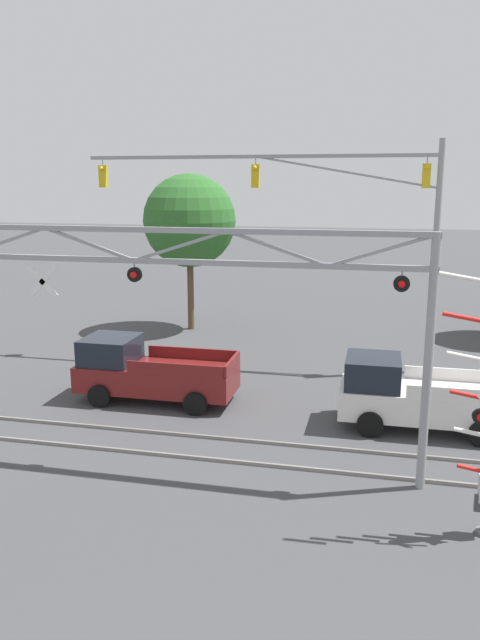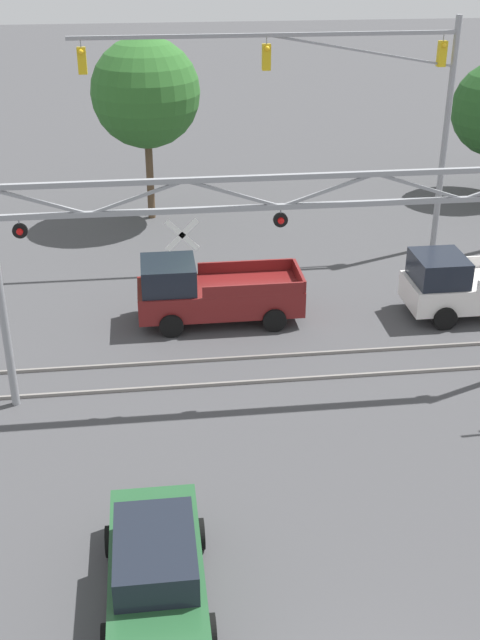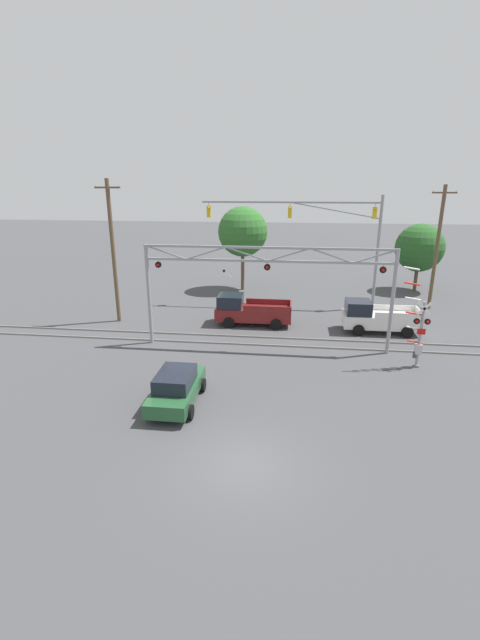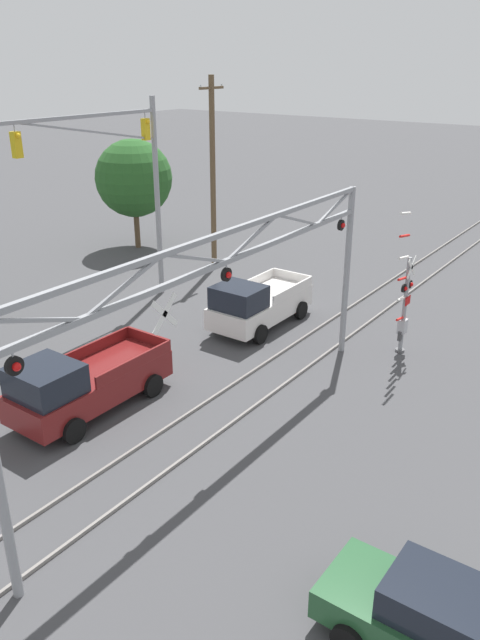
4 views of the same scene
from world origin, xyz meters
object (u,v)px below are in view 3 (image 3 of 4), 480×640
crossing_gantry (267,276)px  utility_pole_right (437,247)px  traffic_signal_span (334,230)px  pickup_truck_lead (249,311)px  background_tree_beyond_span (420,248)px  sedan_waiting (176,387)px  pickup_truck_following (376,317)px  background_tree_far_left_verge (243,232)px  utility_pole_left (113,251)px  crossing_signal_mast (419,334)px

crossing_gantry → utility_pole_right: bearing=39.3°
traffic_signal_span → pickup_truck_lead: size_ratio=2.62×
crossing_gantry → background_tree_beyond_span: bearing=51.5°
pickup_truck_lead → sedan_waiting: pickup_truck_lead is taller
utility_pole_right → background_tree_beyond_span: (0.42, 6.09, -0.92)m
pickup_truck_following → utility_pole_right: bearing=50.1°
background_tree_beyond_span → pickup_truck_lead: bearing=-140.7°
crossing_gantry → background_tree_far_left_verge: background_tree_far_left_verge is taller
crossing_gantry → utility_pole_right: utility_pole_right is taller
utility_pole_right → sedan_waiting: bearing=-132.2°
pickup_truck_following → utility_pole_left: utility_pole_left is taller
pickup_truck_following → utility_pole_right: (5.37, 6.42, 3.98)m
traffic_signal_span → utility_pole_right: size_ratio=1.46×
crossing_signal_mast → pickup_truck_following: size_ratio=1.12×
pickup_truck_following → sedan_waiting: 15.87m
utility_pole_right → background_tree_beyond_span: 6.17m
traffic_signal_span → pickup_truck_following: 8.46m
crossing_signal_mast → pickup_truck_lead: crossing_signal_mast is taller
crossing_signal_mast → pickup_truck_following: crossing_signal_mast is taller
crossing_signal_mast → pickup_truck_lead: 11.86m
pickup_truck_following → background_tree_far_left_verge: 15.87m
pickup_truck_lead → pickup_truck_following: same height
pickup_truck_lead → sedan_waiting: 12.27m
crossing_gantry → pickup_truck_lead: crossing_gantry is taller
traffic_signal_span → utility_pole_left: utility_pole_left is taller
crossing_signal_mast → sedan_waiting: size_ratio=1.29×
traffic_signal_span → sedan_waiting: (-8.27, -17.60, -5.45)m
sedan_waiting → background_tree_beyond_span: 29.45m
crossing_gantry → utility_pole_left: 11.88m
pickup_truck_lead → traffic_signal_span: bearing=41.8°
pickup_truck_following → background_tree_far_left_verge: bearing=133.5°
background_tree_beyond_span → pickup_truck_following: bearing=-114.8°
pickup_truck_lead → utility_pole_right: (14.17, 5.87, 3.98)m
crossing_gantry → sedan_waiting: (-3.61, -7.58, -3.73)m
utility_pole_right → crossing_signal_mast: bearing=-109.0°
pickup_truck_lead → crossing_gantry: bearing=-71.6°
crossing_gantry → traffic_signal_span: traffic_signal_span is taller
background_tree_far_left_verge → traffic_signal_span: bearing=-32.4°
traffic_signal_span → pickup_truck_lead: bearing=-138.2°
utility_pole_left → utility_pole_right: bearing=14.8°
crossing_gantry → pickup_truck_lead: (-1.49, 4.50, -3.55)m
pickup_truck_following → background_tree_beyond_span: (5.79, 12.51, 3.06)m
utility_pole_right → pickup_truck_following: bearing=-129.9°
sedan_waiting → crossing_gantry: bearing=64.6°
utility_pole_left → background_tree_beyond_span: utility_pole_left is taller
traffic_signal_span → background_tree_beyond_span: (8.43, 6.44, -2.21)m
crossing_gantry → sedan_waiting: 9.19m
pickup_truck_following → utility_pole_left: size_ratio=0.50×
utility_pole_left → sedan_waiting: bearing=-57.1°
crossing_gantry → background_tree_far_left_verge: 15.36m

